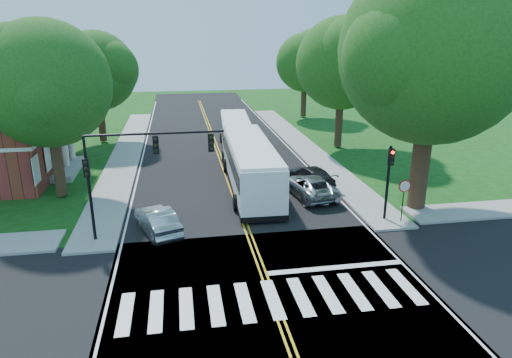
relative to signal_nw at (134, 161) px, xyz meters
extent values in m
plane|color=#103F0F|center=(5.86, -6.43, -4.38)|extent=(140.00, 140.00, 0.00)
cube|color=black|center=(5.86, 11.57, -4.37)|extent=(14.00, 96.00, 0.01)
cube|color=black|center=(5.86, -6.43, -4.37)|extent=(60.00, 12.00, 0.01)
cube|color=gold|center=(5.86, 15.57, -4.36)|extent=(0.36, 70.00, 0.01)
cube|color=silver|center=(-0.94, 15.57, -4.36)|extent=(0.12, 70.00, 0.01)
cube|color=silver|center=(12.66, 15.57, -4.36)|extent=(0.12, 70.00, 0.01)
cube|color=silver|center=(5.86, -6.93, -4.36)|extent=(12.60, 3.00, 0.01)
cube|color=silver|center=(9.36, -4.83, -4.36)|extent=(6.60, 0.40, 0.01)
cube|color=gray|center=(-2.44, 18.57, -4.30)|extent=(2.60, 40.00, 0.15)
cube|color=gray|center=(14.16, 18.57, -4.30)|extent=(2.60, 40.00, 0.15)
cylinder|color=#341E14|center=(16.86, 1.57, -1.23)|extent=(1.10, 1.10, 6.00)
sphere|color=#296A1F|center=(16.86, 1.57, 5.28)|extent=(10.80, 10.80, 10.80)
cylinder|color=#341E14|center=(-5.64, 7.57, -1.83)|extent=(0.70, 0.70, 4.80)
sphere|color=#296A1F|center=(-5.64, 7.57, 3.17)|extent=(8.00, 8.00, 8.00)
cylinder|color=#341E14|center=(-5.14, 23.57, -2.03)|extent=(0.70, 0.70, 4.40)
sphere|color=#296A1F|center=(-5.14, 23.57, 2.64)|extent=(7.60, 7.60, 7.60)
cylinder|color=#341E14|center=(17.36, 17.57, -1.73)|extent=(0.70, 0.70, 5.00)
sphere|color=#296A1F|center=(17.36, 17.57, 3.50)|extent=(8.40, 8.40, 8.40)
cylinder|color=#341E14|center=(18.36, 33.57, -2.03)|extent=(0.70, 0.70, 4.40)
sphere|color=#296A1F|center=(18.36, 33.57, 2.51)|extent=(7.20, 7.20, 7.20)
cube|color=silver|center=(-6.54, 13.57, 0.02)|extent=(1.40, 6.00, 0.45)
cube|color=gray|center=(-6.54, 13.57, -4.13)|extent=(1.80, 6.00, 0.50)
cylinder|color=silver|center=(-6.54, 11.37, -2.28)|extent=(0.50, 0.50, 4.20)
cylinder|color=silver|center=(-6.54, 13.57, -2.28)|extent=(0.50, 0.50, 4.20)
cylinder|color=silver|center=(-6.54, 15.77, -2.28)|extent=(0.50, 0.50, 4.20)
cylinder|color=black|center=(-2.34, 0.07, -1.93)|extent=(0.16, 0.16, 4.60)
cube|color=black|center=(-2.34, -0.08, -0.23)|extent=(0.30, 0.22, 0.95)
sphere|color=black|center=(-2.34, -0.22, 0.07)|extent=(0.18, 0.18, 0.18)
cylinder|color=black|center=(1.16, 0.07, 1.37)|extent=(7.00, 0.12, 0.12)
cube|color=black|center=(1.16, -0.08, 0.82)|extent=(0.30, 0.22, 0.95)
cube|color=black|center=(3.96, -0.08, 0.82)|extent=(0.30, 0.22, 0.95)
cylinder|color=black|center=(14.06, 0.07, -2.03)|extent=(0.16, 0.16, 4.40)
cube|color=black|center=(14.06, -0.08, -0.43)|extent=(0.30, 0.22, 0.95)
sphere|color=#FF0A05|center=(14.06, -0.22, -0.13)|extent=(0.18, 0.18, 0.18)
cylinder|color=black|center=(14.86, -0.43, -3.13)|extent=(0.06, 0.06, 2.20)
cylinder|color=#A50A07|center=(14.86, -0.46, -2.08)|extent=(0.76, 0.04, 0.76)
cube|color=white|center=(7.16, 7.07, -2.68)|extent=(3.16, 12.93, 3.00)
cube|color=black|center=(7.16, 7.07, -2.13)|extent=(3.21, 12.03, 1.03)
cube|color=black|center=(7.36, 13.55, -2.30)|extent=(2.67, 0.18, 1.74)
cube|color=orange|center=(7.36, 13.55, -1.32)|extent=(1.85, 0.16, 0.35)
cube|color=black|center=(7.16, 7.07, -4.01)|extent=(3.22, 13.03, 0.33)
cube|color=white|center=(7.16, 7.07, -1.12)|extent=(3.10, 12.54, 0.24)
cylinder|color=black|center=(8.71, 11.28, -3.84)|extent=(0.38, 1.06, 1.05)
cylinder|color=black|center=(5.88, 11.36, -3.84)|extent=(0.38, 1.06, 1.05)
cylinder|color=black|center=(8.46, 3.11, -3.84)|extent=(0.38, 1.06, 1.05)
cylinder|color=black|center=(5.63, 3.20, -3.84)|extent=(0.38, 1.06, 1.05)
cube|color=white|center=(7.53, 17.68, -2.86)|extent=(3.32, 11.62, 2.67)
cube|color=black|center=(7.53, 17.68, -2.38)|extent=(3.33, 10.82, 0.92)
cube|color=black|center=(7.96, 23.45, -2.52)|extent=(2.38, 0.28, 1.55)
cube|color=orange|center=(7.96, 23.45, -1.65)|extent=(1.65, 0.22, 0.31)
cube|color=black|center=(7.53, 17.68, -4.05)|extent=(3.38, 11.72, 0.29)
cube|color=white|center=(7.53, 17.68, -1.47)|extent=(3.25, 11.27, 0.21)
cylinder|color=black|center=(9.08, 21.36, -3.90)|extent=(0.38, 0.95, 0.93)
cylinder|color=black|center=(6.56, 21.55, -3.90)|extent=(0.38, 0.95, 0.93)
cylinder|color=black|center=(8.53, 14.10, -3.90)|extent=(0.38, 0.95, 0.93)
cylinder|color=black|center=(6.02, 14.29, -3.90)|extent=(0.38, 0.95, 0.93)
imported|color=#ACAFB3|center=(0.92, 0.66, -3.65)|extent=(2.85, 4.62, 1.44)
imported|color=#A2A4A9|center=(10.88, 4.89, -3.63)|extent=(3.08, 5.54, 1.46)
imported|color=black|center=(11.61, 7.13, -3.67)|extent=(2.95, 5.10, 1.39)
camera|label=1|loc=(2.32, -23.16, 6.36)|focal=32.00mm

